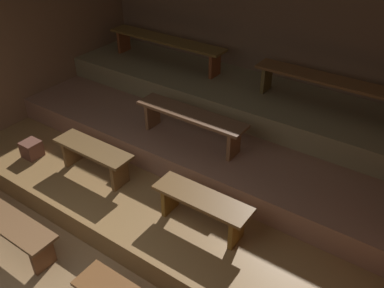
# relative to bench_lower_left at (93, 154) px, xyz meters

# --- Properties ---
(ground) EXTENTS (6.28, 5.34, 0.08)m
(ground) POSITION_rel_bench_lower_left_xyz_m (0.81, 0.45, -0.66)
(ground) COLOR olive
(wall_back) EXTENTS (6.28, 0.06, 2.62)m
(wall_back) POSITION_rel_bench_lower_left_xyz_m (0.81, 2.75, 0.69)
(wall_back) COLOR brown
(wall_back) RESTS_ON ground
(wall_left) EXTENTS (0.06, 5.34, 2.62)m
(wall_left) POSITION_rel_bench_lower_left_xyz_m (-1.96, 0.45, 0.69)
(wall_left) COLOR brown
(wall_left) RESTS_ON ground
(platform_lower) EXTENTS (5.48, 3.44, 0.32)m
(platform_lower) POSITION_rel_bench_lower_left_xyz_m (0.81, 1.00, -0.46)
(platform_lower) COLOR olive
(platform_lower) RESTS_ON ground
(platform_middle) EXTENTS (5.48, 2.32, 0.32)m
(platform_middle) POSITION_rel_bench_lower_left_xyz_m (0.81, 1.56, -0.14)
(platform_middle) COLOR #875D48
(platform_middle) RESTS_ON platform_lower
(platform_upper) EXTENTS (5.48, 1.25, 0.32)m
(platform_upper) POSITION_rel_bench_lower_left_xyz_m (0.81, 2.10, 0.18)
(platform_upper) COLOR olive
(platform_upper) RESTS_ON platform_middle
(bench_lower_left) EXTENTS (1.09, 0.33, 0.40)m
(bench_lower_left) POSITION_rel_bench_lower_left_xyz_m (0.00, 0.00, 0.00)
(bench_lower_left) COLOR brown
(bench_lower_left) RESTS_ON platform_lower
(bench_lower_right) EXTENTS (1.09, 0.33, 0.40)m
(bench_lower_right) POSITION_rel_bench_lower_left_xyz_m (1.61, 0.00, 0.00)
(bench_lower_right) COLOR brown
(bench_lower_right) RESTS_ON platform_lower
(bench_middle_center) EXTENTS (1.49, 0.33, 0.40)m
(bench_middle_center) POSITION_rel_bench_lower_left_xyz_m (0.82, 0.93, 0.33)
(bench_middle_center) COLOR brown
(bench_middle_center) RESTS_ON platform_middle
(bench_upper_left) EXTENTS (2.07, 0.33, 0.40)m
(bench_upper_left) POSITION_rel_bench_lower_left_xyz_m (-0.54, 2.19, 0.66)
(bench_upper_left) COLOR brown
(bench_upper_left) RESTS_ON platform_upper
(bench_upper_right) EXTENTS (2.07, 0.33, 0.40)m
(bench_upper_right) POSITION_rel_bench_lower_left_xyz_m (2.15, 2.19, 0.66)
(bench_upper_right) COLOR brown
(bench_upper_right) RESTS_ON platform_upper
(wooden_crate_lower) EXTENTS (0.23, 0.23, 0.23)m
(wooden_crate_lower) POSITION_rel_bench_lower_left_xyz_m (-0.99, -0.22, -0.19)
(wooden_crate_lower) COLOR brown
(wooden_crate_lower) RESTS_ON platform_lower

